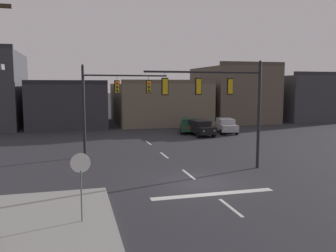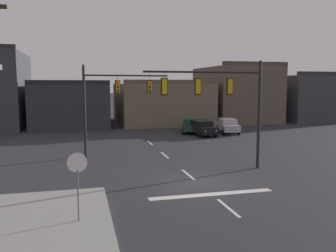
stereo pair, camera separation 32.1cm
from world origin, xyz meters
name	(u,v)px [view 1 (the left image)]	position (x,y,z in m)	size (l,w,h in m)	color
ground_plane	(200,183)	(0.00, 0.00, 0.00)	(400.00, 400.00, 0.00)	#2B2B30
sidewalk_near_corner	(49,223)	(-7.65, -4.00, 0.07)	(5.00, 8.00, 0.15)	gray
stop_bar_paint	(214,194)	(0.00, -2.00, 0.00)	(6.40, 0.50, 0.01)	silver
lane_centreline	(189,174)	(0.00, 2.00, 0.00)	(0.16, 26.40, 0.01)	silver
signal_mast_near_side	(224,96)	(2.43, 2.40, 4.70)	(7.65, 0.50, 6.93)	black
signal_mast_far_side	(109,97)	(-4.04, 8.96, 4.51)	(6.60, 0.94, 6.87)	black
stop_sign	(81,171)	(-6.41, -4.28, 2.14)	(0.76, 0.64, 2.83)	#56565B
car_lot_nearside	(200,127)	(6.28, 17.27, 0.86)	(2.19, 4.56, 1.61)	black
car_lot_middle	(226,125)	(9.70, 18.35, 0.86)	(2.54, 4.65, 1.61)	#9EA0A5
car_lot_farside	(189,125)	(5.81, 19.75, 0.86)	(2.95, 4.73, 1.61)	#143D28
building_row	(156,98)	(4.45, 30.38, 3.54)	(54.29, 13.89, 9.76)	#38383D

